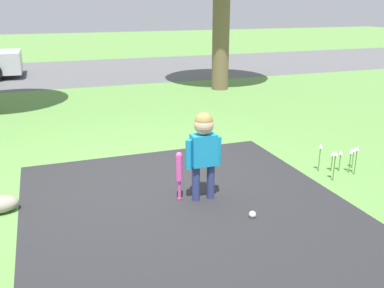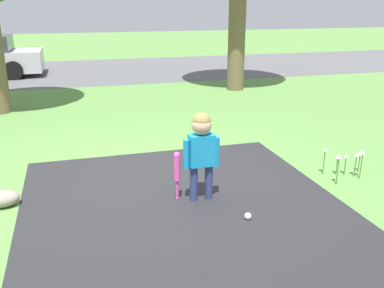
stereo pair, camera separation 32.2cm
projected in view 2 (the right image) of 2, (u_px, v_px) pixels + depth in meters
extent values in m
plane|color=#5B8C42|center=(138.00, 179.00, 5.77)|extent=(60.00, 60.00, 0.00)
cube|color=#262628|center=(231.00, 285.00, 3.59)|extent=(3.70, 7.00, 0.01)
cube|color=#59595B|center=(92.00, 71.00, 14.81)|extent=(40.00, 6.00, 0.01)
cylinder|color=navy|center=(194.00, 183.00, 5.07)|extent=(0.09, 0.09, 0.44)
cylinder|color=navy|center=(209.00, 182.00, 5.12)|extent=(0.09, 0.09, 0.44)
cube|color=#198CC6|center=(202.00, 150.00, 4.97)|extent=(0.29, 0.16, 0.38)
cylinder|color=#198CC6|center=(186.00, 154.00, 4.93)|extent=(0.07, 0.07, 0.36)
cylinder|color=#198CC6|center=(216.00, 152.00, 5.02)|extent=(0.07, 0.07, 0.36)
sphere|color=#D8AD8C|center=(202.00, 125.00, 4.87)|extent=(0.23, 0.23, 0.23)
sphere|color=#997A47|center=(202.00, 122.00, 4.86)|extent=(0.21, 0.21, 0.21)
sphere|color=#E54CA5|center=(177.00, 198.00, 5.15)|extent=(0.04, 0.04, 0.04)
cylinder|color=#E54CA5|center=(177.00, 190.00, 5.11)|extent=(0.03, 0.03, 0.26)
cylinder|color=#E54CA5|center=(177.00, 168.00, 5.02)|extent=(0.08, 0.08, 0.32)
sphere|color=#E54CA5|center=(177.00, 155.00, 4.97)|extent=(0.07, 0.07, 0.07)
sphere|color=white|center=(248.00, 216.00, 4.67)|extent=(0.08, 0.08, 0.08)
cylinder|color=black|center=(13.00, 71.00, 13.02)|extent=(0.57, 0.19, 0.57)
cylinder|color=black|center=(19.00, 63.00, 14.61)|extent=(0.57, 0.19, 0.57)
cylinder|color=brown|center=(237.00, 15.00, 11.06)|extent=(0.45, 0.45, 3.90)
cylinder|color=#38702D|center=(359.00, 163.00, 5.96)|extent=(0.01, 0.01, 0.25)
cone|color=silver|center=(360.00, 153.00, 5.91)|extent=(0.06, 0.06, 0.06)
cylinder|color=#38702D|center=(338.00, 171.00, 5.53)|extent=(0.01, 0.01, 0.36)
cone|color=silver|center=(339.00, 156.00, 5.46)|extent=(0.06, 0.06, 0.06)
cylinder|color=#38702D|center=(324.00, 162.00, 5.87)|extent=(0.01, 0.01, 0.34)
cone|color=silver|center=(325.00, 149.00, 5.80)|extent=(0.06, 0.06, 0.06)
cylinder|color=#38702D|center=(355.00, 166.00, 5.79)|extent=(0.01, 0.01, 0.29)
cone|color=silver|center=(357.00, 154.00, 5.74)|extent=(0.06, 0.06, 0.06)
cylinder|color=#38702D|center=(361.00, 166.00, 5.71)|extent=(0.01, 0.01, 0.36)
cone|color=silver|center=(363.00, 152.00, 5.65)|extent=(0.06, 0.06, 0.06)
cylinder|color=#38702D|center=(345.00, 166.00, 5.86)|extent=(0.01, 0.01, 0.26)
cone|color=silver|center=(346.00, 155.00, 5.81)|extent=(0.06, 0.06, 0.06)
cylinder|color=#38702D|center=(337.00, 167.00, 5.86)|extent=(0.01, 0.01, 0.24)
cone|color=silver|center=(338.00, 156.00, 5.82)|extent=(0.06, 0.06, 0.06)
ellipsoid|color=gray|center=(1.00, 199.00, 4.96)|extent=(0.41, 0.28, 0.19)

